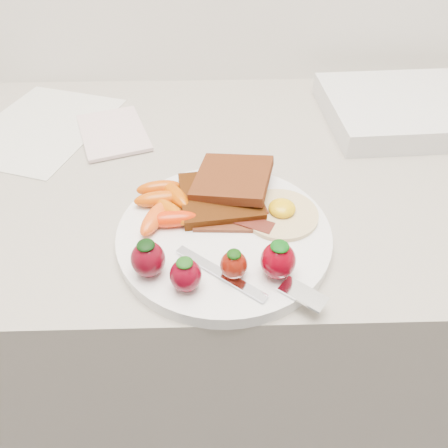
{
  "coord_description": "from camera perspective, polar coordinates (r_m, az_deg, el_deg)",
  "views": [
    {
      "loc": [
        -0.0,
        1.13,
        1.3
      ],
      "look_at": [
        0.01,
        1.53,
        0.93
      ],
      "focal_mm": 35.0,
      "sensor_mm": 36.0,
      "label": 1
    }
  ],
  "objects": [
    {
      "name": "appliance",
      "position": [
        0.87,
        23.0,
        13.69
      ],
      "size": [
        0.3,
        0.25,
        0.04
      ],
      "primitive_type": "cube",
      "rotation": [
        0.0,
        0.0,
        0.05
      ],
      "color": "silver",
      "rests_on": "counter"
    },
    {
      "name": "paper_sheet",
      "position": [
        0.85,
        -22.81,
        11.6
      ],
      "size": [
        0.27,
        0.32,
        0.0
      ],
      "primitive_type": "cube",
      "rotation": [
        0.0,
        0.0,
        -0.32
      ],
      "color": "silver",
      "rests_on": "counter"
    },
    {
      "name": "toast_upper",
      "position": [
        0.6,
        1.12,
        5.96
      ],
      "size": [
        0.12,
        0.12,
        0.02
      ],
      "primitive_type": "cube",
      "rotation": [
        0.0,
        -0.1,
        -0.25
      ],
      "color": "#511909",
      "rests_on": "toast_lower"
    },
    {
      "name": "notepad",
      "position": [
        0.78,
        -14.28,
        11.54
      ],
      "size": [
        0.15,
        0.18,
        0.01
      ],
      "primitive_type": "cube",
      "rotation": [
        0.0,
        0.0,
        0.34
      ],
      "color": "beige",
      "rests_on": "paper_sheet"
    },
    {
      "name": "plate",
      "position": [
        0.55,
        0.0,
        -1.44
      ],
      "size": [
        0.27,
        0.27,
        0.02
      ],
      "primitive_type": "cylinder",
      "color": "white",
      "rests_on": "counter"
    },
    {
      "name": "fork",
      "position": [
        0.49,
        4.34,
        -7.59
      ],
      "size": [
        0.17,
        0.1,
        0.0
      ],
      "color": "silver",
      "rests_on": "plate"
    },
    {
      "name": "strawberries",
      "position": [
        0.48,
        -1.62,
        -5.17
      ],
      "size": [
        0.18,
        0.06,
        0.05
      ],
      "color": "#570512",
      "rests_on": "plate"
    },
    {
      "name": "counter",
      "position": [
        1.02,
        -0.81,
        -13.34
      ],
      "size": [
        2.0,
        0.6,
        0.9
      ],
      "primitive_type": "cube",
      "color": "gray",
      "rests_on": "ground"
    },
    {
      "name": "bacon_strips",
      "position": [
        0.56,
        1.29,
        0.59
      ],
      "size": [
        0.1,
        0.06,
        0.01
      ],
      "color": "#3E130C",
      "rests_on": "plate"
    },
    {
      "name": "toast_lower",
      "position": [
        0.59,
        -0.5,
        3.54
      ],
      "size": [
        0.12,
        0.12,
        0.01
      ],
      "primitive_type": "cube",
      "rotation": [
        0.0,
        0.0,
        0.12
      ],
      "color": "black",
      "rests_on": "plate"
    },
    {
      "name": "fried_egg",
      "position": [
        0.57,
        7.42,
        1.51
      ],
      "size": [
        0.12,
        0.12,
        0.02
      ],
      "color": "beige",
      "rests_on": "plate"
    },
    {
      "name": "baby_carrots",
      "position": [
        0.57,
        -7.71,
        2.45
      ],
      "size": [
        0.09,
        0.11,
        0.02
      ],
      "color": "#CC4D06",
      "rests_on": "plate"
    }
  ]
}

